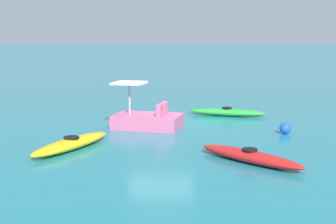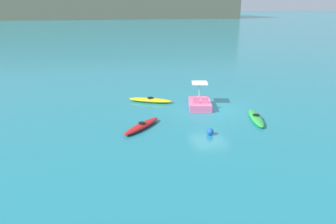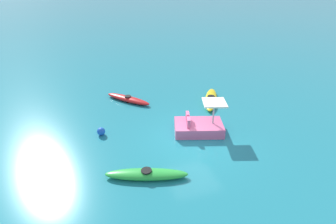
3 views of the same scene
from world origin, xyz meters
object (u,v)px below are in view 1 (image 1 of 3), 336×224
at_px(kayak_yellow, 72,143).
at_px(buoy_blue, 285,128).
at_px(kayak_green, 227,112).
at_px(kayak_red, 250,156).
at_px(pedal_boat_pink, 147,119).

xyz_separation_m(kayak_yellow, buoy_blue, (1.92, -6.95, 0.04)).
xyz_separation_m(kayak_green, buoy_blue, (-3.74, -1.42, 0.04)).
relative_size(kayak_red, buoy_blue, 6.96).
relative_size(kayak_yellow, kayak_green, 0.99).
distance_m(kayak_green, pedal_boat_pink, 4.20).
distance_m(pedal_boat_pink, buoy_blue, 4.91).
distance_m(kayak_yellow, kayak_green, 7.91).
bearing_deg(pedal_boat_pink, kayak_red, -149.50).
bearing_deg(kayak_green, kayak_yellow, 135.65).
distance_m(kayak_red, buoy_blue, 4.05).
distance_m(kayak_yellow, kayak_red, 5.23).
bearing_deg(kayak_green, kayak_red, 175.67).
height_order(kayak_yellow, pedal_boat_pink, pedal_boat_pink).
xyz_separation_m(kayak_yellow, kayak_red, (-1.62, -4.98, -0.00)).
height_order(pedal_boat_pink, buoy_blue, pedal_boat_pink).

